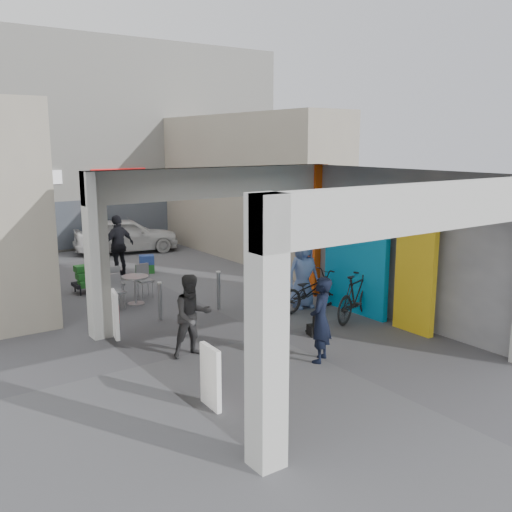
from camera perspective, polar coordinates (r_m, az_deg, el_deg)
ground at (r=12.36m, az=1.38°, el=-7.92°), size 90.00×90.00×0.00m
arcade_canopy at (r=11.50m, az=6.03°, el=2.40°), size 6.40×6.45×6.40m
far_building at (r=24.38m, az=-18.81°, el=10.59°), size 18.00×4.08×8.00m
plaza_bldg_right at (r=20.45m, az=-0.90°, el=6.96°), size 2.00×9.00×5.00m
bollard_left at (r=13.40m, az=-9.58°, el=-4.52°), size 0.09×0.09×0.89m
bollard_center at (r=14.08m, az=-3.76°, el=-3.48°), size 0.09×0.09×0.95m
bollard_right at (r=14.90m, az=0.47°, el=-2.69°), size 0.09×0.09×0.91m
advert_board_near at (r=9.07m, az=-4.54°, el=-11.92°), size 0.12×0.55×1.00m
advert_board_far at (r=12.45m, az=-13.90°, el=-5.66°), size 0.20×0.55×1.00m
cafe_set at (r=15.10m, az=-12.76°, el=-3.37°), size 1.45×1.17×0.87m
produce_stand at (r=16.41m, az=-15.88°, el=-2.41°), size 1.12×0.61×0.74m
crate_stack at (r=18.31m, az=-10.87°, el=-0.80°), size 0.54×0.48×0.56m
border_collie at (r=12.27m, az=6.04°, el=-6.93°), size 0.22×0.44×0.61m
man_with_dog at (r=10.78m, az=6.48°, el=-6.34°), size 0.71×0.66×1.63m
man_back_turned at (r=11.04m, az=-6.39°, el=-5.96°), size 0.84×0.68×1.62m
man_elderly at (r=14.20m, az=4.74°, el=-1.74°), size 0.92×0.67×1.74m
man_crates at (r=17.98m, az=-13.58°, el=1.02°), size 1.19×0.77×1.89m
bicycle_front at (r=14.07m, az=5.40°, el=-3.48°), size 1.87×0.68×0.98m
bicycle_rear at (r=13.45m, az=9.98°, el=-4.01°), size 1.91×1.11×1.11m
white_van at (r=21.84m, az=-12.85°, el=2.07°), size 4.06×2.35×1.30m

